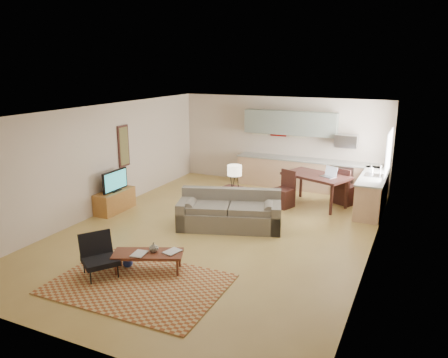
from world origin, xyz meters
The scene contains 25 objects.
room centered at (0.00, 0.00, 1.35)m, with size 9.00×9.00×9.00m.
kitchen_counter_back centered at (0.90, 4.18, 0.46)m, with size 4.26×0.64×0.92m, color tan, non-canonical shape.
kitchen_counter_right centered at (2.93, 3.00, 0.46)m, with size 0.64×2.26×0.92m, color tan, non-canonical shape.
kitchen_range centered at (2.00, 4.18, 0.45)m, with size 0.62×0.62×0.90m, color #A5A8AD.
kitchen_microwave centered at (2.00, 4.20, 1.55)m, with size 0.62×0.40×0.35m, color #A5A8AD.
upper_cabinets centered at (0.30, 4.33, 1.95)m, with size 2.80×0.34×0.70m, color gray.
window_right centered at (3.23, 3.00, 1.55)m, with size 0.02×1.40×1.05m, color white.
wall_art_left centered at (-3.21, 0.90, 1.55)m, with size 0.06×0.42×1.10m, color olive, non-canonical shape.
triptych centered at (-0.10, 4.47, 1.75)m, with size 1.70×0.04×0.50m, color #EEE4BE, non-canonical shape.
rug centered at (-0.18, -2.79, 0.01)m, with size 2.90×2.01×0.02m, color brown.
sofa centered at (0.13, 0.32, 0.42)m, with size 2.43×1.06×0.84m, color #675F53, non-canonical shape.
coffee_table centered at (-0.29, -2.32, 0.19)m, with size 1.26×0.50×0.38m, color #522415, non-canonical shape.
book_a centered at (-0.50, -2.46, 0.39)m, with size 0.27×0.33×0.03m, color maroon.
book_b centered at (-0.01, -2.08, 0.39)m, with size 0.30×0.36×0.02m, color navy.
vase centered at (-0.22, -2.23, 0.46)m, with size 0.19×0.19×0.18m, color black.
armchair centered at (-0.96, -2.82, 0.38)m, with size 0.66×0.66×0.76m, color black, non-canonical shape.
tv_credenza centered at (-3.01, 0.15, 0.27)m, with size 0.45×1.17×0.54m, color #955E2A, non-canonical shape.
tv centered at (-2.96, 0.15, 0.81)m, with size 0.09×0.90×0.54m, color black, non-canonical shape.
console_table centered at (-0.09, 1.09, 0.37)m, with size 0.63×0.42×0.73m, color #351916, non-canonical shape.
table_lamp centered at (-0.09, 1.09, 1.02)m, with size 0.35×0.35×0.58m, color beige, non-canonical shape.
dining_table centered at (1.52, 2.78, 0.42)m, with size 1.67×0.96×0.84m, color #351916, non-canonical shape.
dining_chair_near centered at (0.79, 2.28, 0.49)m, with size 0.46×0.49×0.97m, color #351916, non-canonical shape.
dining_chair_far centered at (2.24, 3.27, 0.50)m, with size 0.48×0.50×1.00m, color #351916, non-canonical shape.
laptop centered at (1.85, 2.67, 0.98)m, with size 0.36×0.27×0.27m, color #A5A8AD, non-canonical shape.
soap_bottle centered at (2.83, 3.27, 1.02)m, with size 0.10×0.10×0.19m, color #EEE4BE.
Camera 1 is at (4.00, -8.30, 3.67)m, focal length 35.00 mm.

